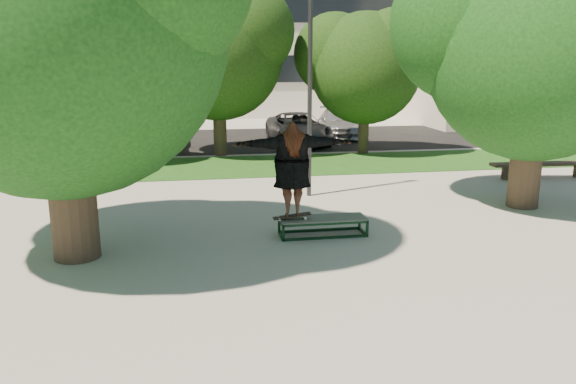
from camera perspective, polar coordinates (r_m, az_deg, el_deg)
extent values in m
plane|color=#A5A098|center=(10.21, 2.34, -7.16)|extent=(120.00, 120.00, 0.00)
cube|color=#184213|center=(19.42, -0.57, 2.77)|extent=(30.00, 4.00, 0.02)
cube|color=black|center=(25.68, -5.08, 5.31)|extent=(40.00, 8.00, 0.01)
cylinder|color=#38281E|center=(10.76, -21.23, 1.86)|extent=(0.84, 0.84, 3.20)
sphere|color=#0F3710|center=(10.59, -22.39, 15.07)|extent=(5.80, 5.80, 5.80)
cylinder|color=#38281E|center=(14.86, 23.15, 4.25)|extent=(0.76, 0.76, 3.00)
sphere|color=#0F3710|center=(14.72, 23.98, 13.04)|extent=(5.20, 5.20, 5.20)
sphere|color=#0F3710|center=(14.77, 18.12, 16.04)|extent=(3.90, 3.90, 3.90)
cylinder|color=#38281E|center=(20.95, -22.11, 6.42)|extent=(0.44, 0.44, 2.80)
sphere|color=black|center=(20.84, -22.61, 12.04)|extent=(4.40, 4.40, 4.40)
sphere|color=black|center=(21.74, -25.26, 13.27)|extent=(3.30, 3.30, 3.30)
sphere|color=black|center=(20.22, -20.27, 14.41)|extent=(3.08, 3.08, 3.08)
cylinder|color=#38281E|center=(21.47, -6.97, 7.71)|extent=(0.50, 0.50, 3.00)
sphere|color=black|center=(21.37, -7.14, 13.64)|extent=(4.80, 4.80, 4.80)
sphere|color=black|center=(22.08, -10.50, 15.07)|extent=(3.60, 3.60, 3.60)
sphere|color=black|center=(20.99, -4.08, 16.01)|extent=(3.36, 3.36, 3.36)
cylinder|color=#38281E|center=(21.96, 7.72, 7.28)|extent=(0.40, 0.40, 2.60)
sphere|color=black|center=(21.84, 7.88, 12.32)|extent=(4.20, 4.20, 4.20)
sphere|color=black|center=(22.16, 4.75, 13.77)|extent=(3.15, 3.15, 3.15)
sphere|color=black|center=(21.75, 10.73, 14.15)|extent=(2.94, 2.94, 2.94)
cylinder|color=#2D2D30|center=(14.67, 2.24, 11.10)|extent=(0.12, 0.12, 6.00)
cube|color=black|center=(34.29, -9.85, 12.20)|extent=(27.60, 0.12, 1.60)
cube|color=black|center=(34.41, -10.09, 18.03)|extent=(27.60, 0.12, 1.60)
cube|color=beige|center=(37.19, 23.54, 12.93)|extent=(15.00, 10.00, 8.00)
cube|color=#475147|center=(11.65, 3.56, -2.69)|extent=(1.80, 0.60, 0.03)
cylinder|color=white|center=(11.40, -0.86, -2.81)|extent=(0.06, 0.03, 0.06)
cylinder|color=white|center=(11.55, -0.99, -2.59)|extent=(0.06, 0.03, 0.06)
cylinder|color=white|center=(11.49, 1.80, -2.68)|extent=(0.06, 0.03, 0.06)
cylinder|color=white|center=(11.64, 1.65, -2.47)|extent=(0.06, 0.03, 0.06)
cube|color=black|center=(11.50, 0.41, -2.45)|extent=(0.78, 0.20, 0.10)
imported|color=brown|center=(11.28, 0.41, 2.33)|extent=(2.40, 0.78, 1.93)
cube|color=#46372A|center=(18.30, 21.19, 1.87)|extent=(0.17, 0.17, 0.43)
cube|color=#46372A|center=(18.86, 24.42, 2.62)|extent=(3.25, 0.55, 0.09)
imported|color=silver|center=(23.94, -13.23, 6.32)|extent=(1.94, 4.66, 1.58)
imported|color=black|center=(26.09, -14.34, 6.72)|extent=(1.68, 4.58, 1.50)
imported|color=#5C5B60|center=(24.50, 1.04, 6.50)|extent=(2.41, 4.82, 1.31)
imported|color=#A9A8AD|center=(26.74, 5.22, 7.02)|extent=(2.48, 4.71, 1.30)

